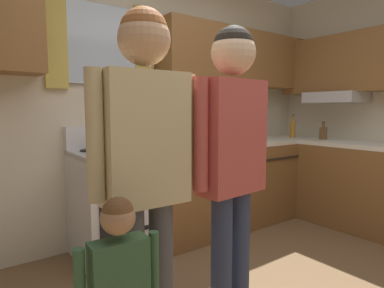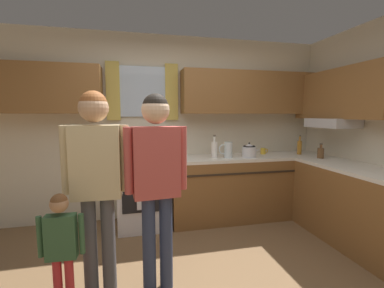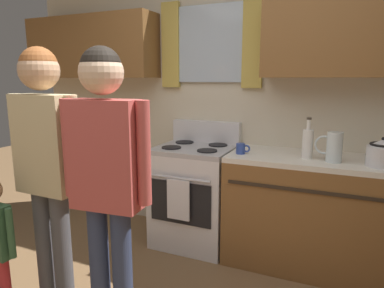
# 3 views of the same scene
# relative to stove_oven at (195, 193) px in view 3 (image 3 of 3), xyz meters

# --- Properties ---
(back_wall_unit) EXTENTS (4.60, 0.42, 2.60)m
(back_wall_unit) POSITION_rel_stove_oven_xyz_m (0.39, 0.28, 1.02)
(back_wall_unit) COLOR beige
(back_wall_unit) RESTS_ON ground
(stove_oven) EXTENTS (0.67, 0.67, 1.10)m
(stove_oven) POSITION_rel_stove_oven_xyz_m (0.00, 0.00, 0.00)
(stove_oven) COLOR silver
(stove_oven) RESTS_ON ground
(bottle_milk_white) EXTENTS (0.08, 0.08, 0.31)m
(bottle_milk_white) POSITION_rel_stove_oven_xyz_m (0.95, -0.08, 0.55)
(bottle_milk_white) COLOR white
(bottle_milk_white) RESTS_ON kitchen_counter_run
(mug_cobalt_blue) EXTENTS (0.11, 0.07, 0.08)m
(mug_cobalt_blue) POSITION_rel_stove_oven_xyz_m (0.45, -0.12, 0.48)
(mug_cobalt_blue) COLOR #2D479E
(mug_cobalt_blue) RESTS_ON kitchen_counter_run
(stovetop_kettle) EXTENTS (0.27, 0.20, 0.21)m
(stovetop_kettle) POSITION_rel_stove_oven_xyz_m (1.45, -0.12, 0.53)
(stovetop_kettle) COLOR silver
(stovetop_kettle) RESTS_ON kitchen_counter_run
(water_pitcher) EXTENTS (0.19, 0.11, 0.22)m
(water_pitcher) POSITION_rel_stove_oven_xyz_m (1.14, -0.12, 0.54)
(water_pitcher) COLOR silver
(water_pitcher) RESTS_ON kitchen_counter_run
(adult_holding_child) EXTENTS (0.52, 0.23, 1.67)m
(adult_holding_child) POSITION_rel_stove_oven_xyz_m (-0.41, -1.28, 0.59)
(adult_holding_child) COLOR #4C4C51
(adult_holding_child) RESTS_ON ground
(adult_in_plaid) EXTENTS (0.51, 0.22, 1.66)m
(adult_in_plaid) POSITION_rel_stove_oven_xyz_m (0.06, -1.33, 0.58)
(adult_in_plaid) COLOR #2D3856
(adult_in_plaid) RESTS_ON ground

